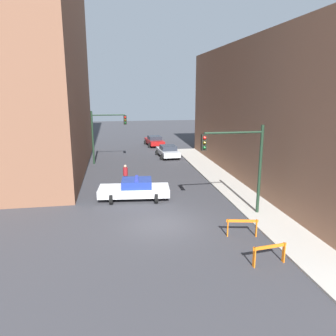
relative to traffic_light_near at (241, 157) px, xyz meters
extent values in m
plane|color=#38383D|center=(-4.73, -0.64, -3.53)|extent=(120.00, 120.00, 0.00)
cube|color=#B2ADA3|center=(1.47, -0.64, -3.47)|extent=(2.40, 44.00, 0.12)
cube|color=#93664C|center=(8.67, 7.36, 1.95)|extent=(12.00, 28.00, 10.95)
cylinder|color=black|center=(1.17, 0.01, -0.81)|extent=(0.18, 0.18, 5.20)
cylinder|color=black|center=(-0.53, 0.01, 1.39)|extent=(3.40, 0.12, 0.12)
cube|color=black|center=(-2.23, 0.01, 0.89)|extent=(0.30, 0.22, 0.90)
sphere|color=red|center=(-2.23, -0.14, 1.16)|extent=(0.18, 0.18, 0.18)
sphere|color=#4C3D0C|center=(-2.23, -0.14, 0.89)|extent=(0.18, 0.18, 0.18)
sphere|color=#0C4219|center=(-2.23, -0.14, 0.62)|extent=(0.18, 0.18, 0.18)
cylinder|color=black|center=(-9.13, 15.31, -0.93)|extent=(0.18, 0.18, 5.20)
cylinder|color=black|center=(-7.53, 15.31, 1.27)|extent=(3.20, 0.12, 0.12)
cube|color=black|center=(-5.93, 15.31, 0.77)|extent=(0.30, 0.22, 0.90)
sphere|color=red|center=(-5.93, 15.16, 1.04)|extent=(0.18, 0.18, 0.18)
sphere|color=#4C3D0C|center=(-5.93, 15.16, 0.77)|extent=(0.18, 0.18, 0.18)
sphere|color=#0C4219|center=(-5.93, 15.16, 0.50)|extent=(0.18, 0.18, 0.18)
cube|color=white|center=(-5.90, 3.87, -2.93)|extent=(4.85, 2.28, 0.55)
cube|color=navy|center=(-5.71, 3.85, -2.39)|extent=(2.12, 1.80, 0.52)
cylinder|color=black|center=(-7.43, 3.16, -3.20)|extent=(0.28, 0.68, 0.66)
cylinder|color=black|center=(-7.27, 4.85, -3.20)|extent=(0.28, 0.68, 0.66)
cylinder|color=black|center=(-4.53, 2.89, -3.20)|extent=(0.28, 0.68, 0.66)
cylinder|color=black|center=(-4.37, 4.58, -3.20)|extent=(0.28, 0.68, 0.66)
cube|color=#2633BF|center=(-5.71, 3.85, -2.07)|extent=(0.33, 1.40, 0.12)
cube|color=silver|center=(-1.33, 17.36, -2.96)|extent=(2.05, 4.40, 0.52)
cube|color=#232833|center=(-1.32, 17.18, -2.46)|extent=(1.69, 1.89, 0.48)
cylinder|color=black|center=(-2.23, 18.64, -3.22)|extent=(0.63, 0.26, 0.62)
cylinder|color=black|center=(-0.58, 18.73, -3.22)|extent=(0.63, 0.26, 0.62)
cylinder|color=black|center=(-2.08, 15.98, -3.22)|extent=(0.63, 0.26, 0.62)
cylinder|color=black|center=(-0.42, 16.07, -3.22)|extent=(0.63, 0.26, 0.62)
cube|color=maroon|center=(-1.86, 24.84, -2.96)|extent=(2.20, 4.45, 0.52)
cube|color=#232833|center=(-1.84, 24.67, -2.46)|extent=(1.75, 1.95, 0.48)
cylinder|color=black|center=(-2.81, 26.09, -3.22)|extent=(0.64, 0.28, 0.62)
cylinder|color=black|center=(-1.16, 26.25, -3.22)|extent=(0.64, 0.28, 0.62)
cylinder|color=black|center=(-2.56, 23.44, -3.22)|extent=(0.64, 0.28, 0.62)
cylinder|color=black|center=(-0.91, 23.59, -3.22)|extent=(0.64, 0.28, 0.62)
cylinder|color=black|center=(-6.33, 7.17, -3.12)|extent=(0.40, 0.40, 0.82)
cylinder|color=maroon|center=(-6.33, 7.17, -2.40)|extent=(0.51, 0.51, 0.62)
sphere|color=tan|center=(-6.33, 7.17, -1.98)|extent=(0.31, 0.31, 0.22)
cube|color=orange|center=(-0.82, -5.55, -2.70)|extent=(1.59, 0.25, 0.14)
cube|color=orange|center=(-1.54, -5.64, -3.08)|extent=(0.07, 0.17, 0.90)
cube|color=orange|center=(-0.11, -5.46, -3.08)|extent=(0.07, 0.17, 0.90)
cube|color=orange|center=(-0.90, -2.74, -2.70)|extent=(1.58, 0.36, 0.14)
cube|color=orange|center=(-1.61, -2.60, -3.08)|extent=(0.08, 0.17, 0.90)
cube|color=orange|center=(-0.20, -2.88, -3.08)|extent=(0.08, 0.17, 0.90)
camera|label=1|loc=(-7.13, -17.24, 3.77)|focal=35.00mm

